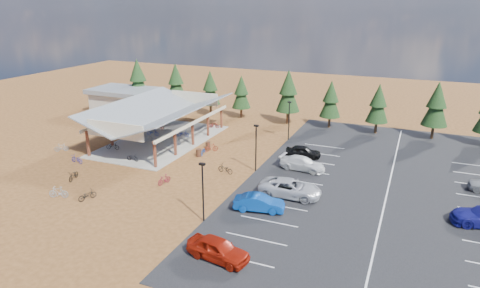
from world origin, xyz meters
TOP-DOWN VIEW (x-y plane):
  - ground at (0.00, 0.00)m, footprint 140.00×140.00m
  - asphalt_lot at (18.50, 3.00)m, footprint 27.00×44.00m
  - concrete_pad at (-10.00, 7.00)m, footprint 10.60×18.60m
  - bike_pavilion at (-10.00, 7.00)m, footprint 11.65×19.40m
  - outbuilding at (-24.00, 18.00)m, footprint 11.00×7.00m
  - lamp_post_0 at (5.00, -10.00)m, footprint 0.50×0.25m
  - lamp_post_1 at (5.00, 2.00)m, footprint 0.50×0.25m
  - lamp_post_2 at (5.00, 14.00)m, footprint 0.50×0.25m
  - trash_bin_0 at (-2.82, 3.70)m, footprint 0.60×0.60m
  - trash_bin_1 at (-3.10, 6.64)m, footprint 0.60×0.60m
  - pine_0 at (-23.53, 21.15)m, footprint 3.59×3.59m
  - pine_1 at (-17.15, 22.75)m, footprint 3.33×3.33m
  - pine_2 at (-10.38, 21.90)m, footprint 3.04×3.04m
  - pine_3 at (-5.05, 21.95)m, footprint 2.87×2.87m
  - pine_4 at (2.58, 21.44)m, footprint 3.45×3.45m
  - pine_5 at (8.75, 21.75)m, footprint 2.94×2.94m
  - pine_6 at (15.24, 21.38)m, footprint 2.97×2.97m
  - pine_7 at (22.41, 21.77)m, footprint 3.29×3.29m
  - bike_0 at (-13.52, 1.53)m, footprint 1.76×0.89m
  - bike_1 at (-11.08, 5.66)m, footprint 1.63×0.77m
  - bike_2 at (-12.31, 8.33)m, footprint 1.79×0.77m
  - bike_3 at (-13.23, 11.23)m, footprint 1.58×0.53m
  - bike_4 at (-8.87, -0.80)m, footprint 1.53×0.55m
  - bike_5 at (-7.47, 6.26)m, footprint 1.68×0.76m
  - bike_6 at (-8.28, 9.42)m, footprint 1.86×0.69m
  - bike_7 at (-6.31, 14.80)m, footprint 1.59×0.72m
  - bike_8 at (-11.24, -7.42)m, footprint 1.17×1.97m
  - bike_9 at (-19.01, -1.22)m, footprint 1.55×1.38m
  - bike_10 at (-14.41, -3.59)m, footprint 1.84×0.88m
  - bike_11 at (-2.13, -4.78)m, footprint 0.88×1.73m
  - bike_12 at (-6.68, -10.57)m, footprint 1.19×1.86m
  - bike_13 at (-9.43, -11.25)m, footprint 1.91×1.11m
  - bike_14 at (-2.61, 4.45)m, footprint 0.95×1.75m
  - bike_15 at (-2.23, 5.73)m, footprint 1.66×1.56m
  - bike_16 at (2.25, 0.19)m, footprint 1.96×1.07m
  - car_0 at (8.51, -14.52)m, footprint 4.87×2.57m
  - car_1 at (8.57, -6.49)m, footprint 4.59×2.39m
  - car_2 at (10.20, -2.65)m, footprint 5.88×2.88m
  - car_3 at (9.52, 4.23)m, footprint 5.09×2.47m
  - car_4 at (8.57, 8.09)m, footprint 4.24×2.17m

SIDE VIEW (x-z plane):
  - ground at x=0.00m, z-range 0.00..0.00m
  - asphalt_lot at x=18.50m, z-range 0.00..0.04m
  - concrete_pad at x=-10.00m, z-range 0.00..0.10m
  - bike_14 at x=-2.61m, z-range 0.00..0.87m
  - trash_bin_0 at x=-2.82m, z-range 0.00..0.90m
  - trash_bin_1 at x=-3.10m, z-range 0.00..0.90m
  - bike_12 at x=-6.68m, z-range 0.00..0.92m
  - bike_10 at x=-14.41m, z-range 0.00..0.93m
  - bike_9 at x=-19.01m, z-range 0.00..0.97m
  - bike_8 at x=-11.24m, z-range 0.00..0.98m
  - bike_16 at x=2.25m, z-range 0.00..0.98m
  - bike_11 at x=-2.13m, z-range 0.00..1.00m
  - bike_4 at x=-8.87m, z-range 0.10..0.90m
  - bike_15 at x=-2.23m, z-range 0.00..1.07m
  - bike_0 at x=-13.52m, z-range 0.10..0.98m
  - bike_13 at x=-9.43m, z-range 0.00..1.11m
  - bike_2 at x=-12.31m, z-range 0.10..1.01m
  - bike_7 at x=-6.31m, z-range 0.10..1.02m
  - bike_3 at x=-13.23m, z-range 0.10..1.04m
  - bike_1 at x=-11.08m, z-range 0.10..1.05m
  - bike_6 at x=-8.28m, z-range 0.10..1.07m
  - bike_5 at x=-7.47m, z-range 0.10..1.07m
  - car_4 at x=8.57m, z-range 0.04..1.42m
  - car_3 at x=9.52m, z-range 0.04..1.47m
  - car_1 at x=8.57m, z-range 0.04..1.48m
  - car_0 at x=8.51m, z-range 0.04..1.62m
  - car_2 at x=10.20m, z-range 0.04..1.65m
  - outbuilding at x=-24.00m, z-range 0.08..3.98m
  - lamp_post_0 at x=5.00m, z-range 0.41..5.55m
  - lamp_post_1 at x=5.00m, z-range 0.41..5.55m
  - lamp_post_2 at x=5.00m, z-range 0.41..5.55m
  - bike_pavilion at x=-10.00m, z-range 1.34..6.31m
  - pine_3 at x=-5.05m, z-range 0.73..7.42m
  - pine_5 at x=8.75m, z-range 0.75..7.61m
  - pine_6 at x=15.24m, z-range 0.76..7.69m
  - pine_2 at x=-10.38m, z-range 0.78..7.87m
  - pine_7 at x=22.41m, z-range 0.85..8.52m
  - pine_1 at x=-17.15m, z-range 0.86..8.60m
  - pine_4 at x=2.58m, z-range 0.89..8.93m
  - pine_0 at x=-23.53m, z-range 0.93..9.30m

